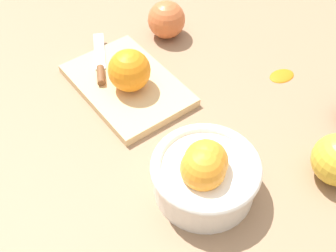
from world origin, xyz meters
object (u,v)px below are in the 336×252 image
object	(u,v)px
bowl	(205,173)
apple_front_right	(166,20)
orange_on_board	(129,70)
knife	(100,64)
cutting_board	(127,85)

from	to	relation	value
bowl	apple_front_right	xyz separation A→B (m)	(0.30, -0.26, -0.01)
orange_on_board	apple_front_right	size ratio (longest dim) A/B	0.99
bowl	knife	distance (m)	0.33
cutting_board	apple_front_right	bearing A→B (deg)	-73.80
cutting_board	apple_front_right	size ratio (longest dim) A/B	3.03
bowl	cutting_board	bearing A→B (deg)	-19.85
orange_on_board	knife	world-z (taller)	orange_on_board
cutting_board	apple_front_right	distance (m)	0.18
bowl	apple_front_right	world-z (taller)	bowl
bowl	apple_front_right	bearing A→B (deg)	-41.37
knife	apple_front_right	xyz separation A→B (m)	(-0.02, -0.17, 0.02)
orange_on_board	apple_front_right	xyz separation A→B (m)	(0.06, -0.18, -0.02)
orange_on_board	apple_front_right	distance (m)	0.19
cutting_board	orange_on_board	xyz separation A→B (m)	(-0.01, 0.00, 0.05)
bowl	knife	world-z (taller)	bowl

